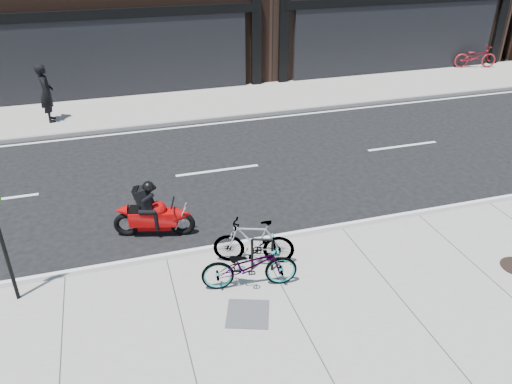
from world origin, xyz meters
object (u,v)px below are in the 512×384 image
object	(u,v)px
motorcycle	(157,214)
pedestrian	(46,93)
bicycle_rear	(254,242)
bicycle_front	(249,265)
bike_rack	(262,252)
utility_grate	(248,314)
bicycle_far	(475,57)

from	to	relation	value
motorcycle	pedestrian	world-z (taller)	pedestrian
bicycle_rear	bicycle_front	bearing A→B (deg)	-3.02
bike_rack	bicycle_rear	bearing A→B (deg)	106.23
bicycle_rear	utility_grate	world-z (taller)	bicycle_rear
bicycle_rear	motorcycle	size ratio (longest dim) A/B	0.92
bicycle_far	bicycle_rear	bearing A→B (deg)	145.08
bicycle_front	utility_grate	bearing A→B (deg)	170.39
bicycle_rear	bicycle_far	world-z (taller)	bicycle_far
motorcycle	utility_grate	size ratio (longest dim) A/B	2.41
motorcycle	bicycle_far	xyz separation A→B (m)	(16.06, 9.82, 0.08)
pedestrian	utility_grate	world-z (taller)	pedestrian
motorcycle	utility_grate	bearing A→B (deg)	-55.09
bicycle_rear	pedestrian	world-z (taller)	pedestrian
bicycle_rear	pedestrian	size ratio (longest dim) A/B	0.83
bike_rack	bicycle_far	world-z (taller)	bicycle_far
bicycle_rear	motorcycle	world-z (taller)	motorcycle
bicycle_front	bicycle_far	xyz separation A→B (m)	(14.63, 12.30, 0.03)
bicycle_far	bicycle_front	bearing A→B (deg)	146.16
motorcycle	bicycle_far	distance (m)	18.82
motorcycle	bicycle_far	bearing A→B (deg)	46.38
bike_rack	bicycle_rear	distance (m)	0.31
bike_rack	motorcycle	world-z (taller)	motorcycle
pedestrian	utility_grate	distance (m)	12.01
pedestrian	motorcycle	bearing A→B (deg)	-169.97
bicycle_front	pedestrian	size ratio (longest dim) A/B	0.92
bicycle_far	utility_grate	world-z (taller)	bicycle_far
bicycle_front	pedestrian	world-z (taller)	pedestrian
bike_rack	bicycle_front	distance (m)	0.56
bicycle_rear	bicycle_far	xyz separation A→B (m)	(14.33, 11.60, 0.01)
bicycle_front	utility_grate	xyz separation A→B (m)	(-0.25, -0.75, -0.47)
pedestrian	bicycle_far	size ratio (longest dim) A/B	1.02
bicycle_front	motorcycle	xyz separation A→B (m)	(-1.43, 2.48, -0.05)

